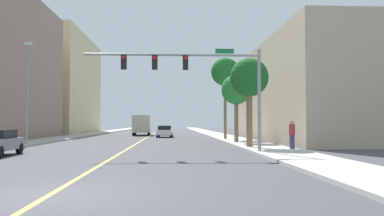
{
  "coord_description": "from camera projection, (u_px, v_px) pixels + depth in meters",
  "views": [
    {
      "loc": [
        3.06,
        -9.94,
        1.81
      ],
      "look_at": [
        4.45,
        17.33,
        2.84
      ],
      "focal_mm": 36.69,
      "sensor_mm": 36.0,
      "label": 1
    }
  ],
  "objects": [
    {
      "name": "traffic_signal_mast",
      "position": [
        199.0,
        73.0,
        22.94
      ],
      "size": [
        10.35,
        0.36,
        6.02
      ],
      "color": "gray",
      "rests_on": "sidewalk_right"
    },
    {
      "name": "delivery_truck",
      "position": [
        142.0,
        125.0,
        56.88
      ],
      "size": [
        2.67,
        7.25,
        2.85
      ],
      "rotation": [
        0.0,
        0.0,
        0.04
      ],
      "color": "silver",
      "rests_on": "ground"
    },
    {
      "name": "pedestrian",
      "position": [
        292.0,
        135.0,
        24.84
      ],
      "size": [
        0.38,
        0.38,
        1.81
      ],
      "rotation": [
        0.0,
        0.0,
        1.88
      ],
      "color": "#3F3859",
      "rests_on": "sidewalk_right"
    },
    {
      "name": "car_green",
      "position": [
        165.0,
        130.0,
        57.64
      ],
      "size": [
        1.88,
        3.96,
        1.41
      ],
      "rotation": [
        0.0,
        0.0,
        0.02
      ],
      "color": "#196638",
      "rests_on": "ground"
    },
    {
      "name": "street_lamp",
      "position": [
        27.0,
        88.0,
        30.74
      ],
      "size": [
        0.56,
        0.28,
        8.0
      ],
      "color": "gray",
      "rests_on": "sidewalk_left"
    },
    {
      "name": "lane_marking_center",
      "position": [
        149.0,
        136.0,
        51.61
      ],
      "size": [
        0.16,
        144.0,
        0.01
      ],
      "primitive_type": "cube",
      "color": "yellow",
      "rests_on": "ground"
    },
    {
      "name": "sidewalk_left",
      "position": [
        76.0,
        136.0,
        51.14
      ],
      "size": [
        3.29,
        168.0,
        0.15
      ],
      "primitive_type": "cube",
      "color": "#B2ADA3",
      "rests_on": "ground"
    },
    {
      "name": "ground",
      "position": [
        149.0,
        136.0,
        51.61
      ],
      "size": [
        192.0,
        192.0,
        0.0
      ],
      "primitive_type": "plane",
      "color": "#47474C"
    },
    {
      "name": "palm_near",
      "position": [
        249.0,
        79.0,
        27.43
      ],
      "size": [
        2.7,
        2.7,
        6.19
      ],
      "color": "brown",
      "rests_on": "sidewalk_right"
    },
    {
      "name": "palm_far",
      "position": [
        225.0,
        73.0,
        40.85
      ],
      "size": [
        2.94,
        2.94,
        8.45
      ],
      "color": "brown",
      "rests_on": "sidewalk_right"
    },
    {
      "name": "car_white",
      "position": [
        165.0,
        131.0,
        48.83
      ],
      "size": [
        2.02,
        4.63,
        1.42
      ],
      "rotation": [
        0.0,
        0.0,
        -0.04
      ],
      "color": "white",
      "rests_on": "ground"
    },
    {
      "name": "sidewalk_right",
      "position": [
        220.0,
        136.0,
        52.09
      ],
      "size": [
        3.29,
        168.0,
        0.15
      ],
      "primitive_type": "cube",
      "color": "beige",
      "rests_on": "ground"
    },
    {
      "name": "palm_mid",
      "position": [
        236.0,
        90.0,
        34.09
      ],
      "size": [
        2.61,
        2.61,
        5.86
      ],
      "color": "brown",
      "rests_on": "sidewalk_right"
    },
    {
      "name": "building_right_near",
      "position": [
        311.0,
        93.0,
        40.24
      ],
      "size": [
        10.44,
        26.96,
        9.82
      ],
      "primitive_type": "cube",
      "color": "tan",
      "rests_on": "ground"
    },
    {
      "name": "building_left_far",
      "position": [
        51.0,
        85.0,
        70.19
      ],
      "size": [
        13.25,
        25.02,
        17.18
      ],
      "primitive_type": "cube",
      "color": "beige",
      "rests_on": "ground"
    }
  ]
}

